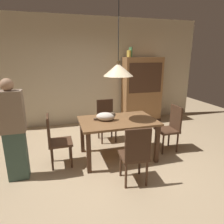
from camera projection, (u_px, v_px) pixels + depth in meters
The scene contains 13 objects.
ground at pixel (119, 167), 3.49m from camera, with size 10.00×10.00×0.00m, color tan.
back_wall at pixel (90, 72), 5.54m from camera, with size 6.40×0.10×2.90m, color beige.
dining_table at pixel (118, 125), 3.69m from camera, with size 1.40×0.90×0.75m.
chair_far_back at pixel (106, 118), 4.54m from camera, with size 0.41×0.41×0.93m.
chair_left_side at pixel (56, 139), 3.43m from camera, with size 0.40×0.40×0.93m.
chair_near_front at pixel (135, 153), 2.91m from camera, with size 0.43×0.43×0.93m.
chair_right_side at pixel (171, 126), 4.03m from camera, with size 0.41×0.41×0.93m.
cat_sleeping at pixel (106, 116), 3.61m from camera, with size 0.41×0.32×0.16m.
pendant_lamp at pixel (118, 69), 3.41m from camera, with size 0.52×0.52×1.30m.
hutch_bookcase at pixel (142, 91), 5.77m from camera, with size 1.12×0.45×1.85m.
book_yellow_short at pixel (129, 54), 5.37m from camera, with size 0.04×0.20×0.18m, color gold.
book_green_slim at pixel (131, 52), 5.37m from camera, with size 0.03×0.20×0.26m, color #427A4C.
person_standing at pixel (14, 131), 2.98m from camera, with size 0.36×0.22×1.59m.
Camera 1 is at (-0.97, -2.94, 1.90)m, focal length 31.82 mm.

